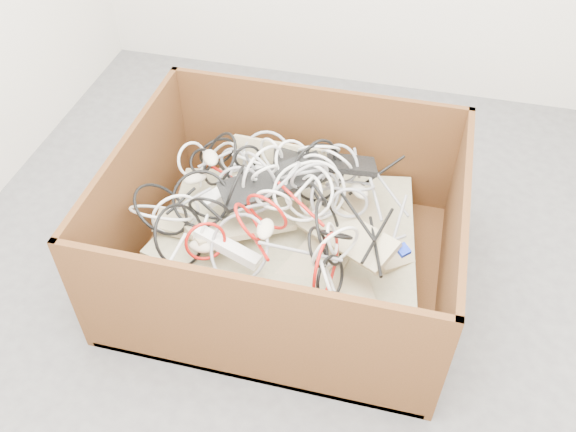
% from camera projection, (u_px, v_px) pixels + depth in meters
% --- Properties ---
extents(ground, '(3.00, 3.00, 0.00)m').
position_uv_depth(ground, '(305.00, 276.00, 2.53)').
color(ground, '#4C4B4E').
rests_on(ground, ground).
extents(cardboard_box, '(1.26, 1.05, 0.58)m').
position_uv_depth(cardboard_box, '(282.00, 247.00, 2.45)').
color(cardboard_box, '#402910').
rests_on(cardboard_box, ground).
extents(keyboard_pile, '(1.01, 0.89, 0.33)m').
position_uv_depth(keyboard_pile, '(294.00, 219.00, 2.37)').
color(keyboard_pile, tan).
rests_on(keyboard_pile, cardboard_box).
extents(mice_scatter, '(0.77, 0.61, 0.19)m').
position_uv_depth(mice_scatter, '(260.00, 214.00, 2.28)').
color(mice_scatter, beige).
rests_on(mice_scatter, keyboard_pile).
extents(power_strip_left, '(0.23, 0.23, 0.11)m').
position_uv_depth(power_strip_left, '(235.00, 185.00, 2.40)').
color(power_strip_left, white).
rests_on(power_strip_left, keyboard_pile).
extents(power_strip_right, '(0.26, 0.11, 0.09)m').
position_uv_depth(power_strip_right, '(227.00, 247.00, 2.20)').
color(power_strip_right, white).
rests_on(power_strip_right, keyboard_pile).
extents(vga_plug, '(0.06, 0.06, 0.03)m').
position_uv_depth(vga_plug, '(403.00, 250.00, 2.17)').
color(vga_plug, '#0C24B9').
rests_on(vga_plug, keyboard_pile).
extents(cable_tangle, '(1.08, 0.90, 0.41)m').
position_uv_depth(cable_tangle, '(269.00, 197.00, 2.30)').
color(cable_tangle, silver).
rests_on(cable_tangle, keyboard_pile).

